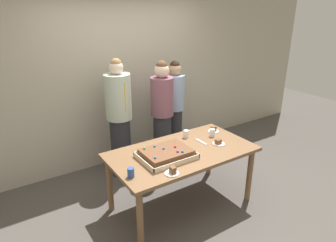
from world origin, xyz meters
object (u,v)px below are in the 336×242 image
(party_table, at_px, (182,157))
(person_green_shirt_behind, at_px, (162,115))
(plated_slice_near_left, at_px, (214,130))
(plated_slice_near_right, at_px, (172,172))
(plated_slice_far_left, at_px, (218,143))
(drink_cup_far_end, at_px, (212,133))
(person_serving_front, at_px, (119,118))
(drink_cup_middle, at_px, (186,134))
(cake_server_utensil, at_px, (201,142))
(drink_cup_nearest, at_px, (131,172))
(person_striped_tie_right, at_px, (174,108))
(sheet_cake, at_px, (166,154))

(party_table, bearing_deg, person_green_shirt_behind, 72.09)
(plated_slice_near_left, height_order, person_green_shirt_behind, person_green_shirt_behind)
(plated_slice_near_right, bearing_deg, party_table, 43.60)
(plated_slice_far_left, bearing_deg, drink_cup_far_end, 67.04)
(party_table, xyz_separation_m, drink_cup_far_end, (0.57, 0.12, 0.14))
(plated_slice_far_left, height_order, person_serving_front, person_serving_front)
(drink_cup_middle, bearing_deg, cake_server_utensil, -70.32)
(plated_slice_near_right, relative_size, person_serving_front, 0.09)
(drink_cup_nearest, relative_size, person_green_shirt_behind, 0.06)
(plated_slice_far_left, xyz_separation_m, person_striped_tie_right, (0.22, 1.29, 0.04))
(party_table, xyz_separation_m, plated_slice_near_left, (0.69, 0.23, 0.11))
(plated_slice_near_left, relative_size, person_green_shirt_behind, 0.09)
(plated_slice_far_left, bearing_deg, plated_slice_near_right, -163.12)
(party_table, xyz_separation_m, person_green_shirt_behind, (0.30, 0.91, 0.20))
(plated_slice_far_left, bearing_deg, plated_slice_near_left, 57.48)
(sheet_cake, height_order, person_serving_front, person_serving_front)
(party_table, height_order, drink_cup_middle, drink_cup_middle)
(sheet_cake, xyz_separation_m, drink_cup_nearest, (-0.51, -0.14, 0.00))
(plated_slice_far_left, distance_m, person_green_shirt_behind, 1.04)
(person_striped_tie_right, bearing_deg, drink_cup_nearest, -9.17)
(sheet_cake, height_order, drink_cup_nearest, sheet_cake)
(sheet_cake, bearing_deg, cake_server_utensil, 10.20)
(drink_cup_nearest, bearing_deg, plated_slice_near_left, 16.05)
(plated_slice_far_left, distance_m, drink_cup_nearest, 1.25)
(drink_cup_far_end, distance_m, cake_server_utensil, 0.25)
(sheet_cake, xyz_separation_m, plated_slice_near_left, (0.95, 0.28, -0.03))
(sheet_cake, height_order, plated_slice_far_left, sheet_cake)
(cake_server_utensil, bearing_deg, party_table, -170.27)
(drink_cup_nearest, height_order, drink_cup_middle, same)
(party_table, relative_size, drink_cup_middle, 17.31)
(drink_cup_middle, height_order, cake_server_utensil, drink_cup_middle)
(cake_server_utensil, bearing_deg, drink_cup_nearest, -167.36)
(person_striped_tie_right, bearing_deg, plated_slice_far_left, 27.93)
(party_table, height_order, sheet_cake, sheet_cake)
(drink_cup_far_end, relative_size, person_green_shirt_behind, 0.06)
(plated_slice_near_left, relative_size, plated_slice_near_right, 1.00)
(drink_cup_far_end, xyz_separation_m, person_serving_front, (-0.88, 0.97, 0.08))
(person_serving_front, bearing_deg, person_green_shirt_behind, 71.12)
(drink_cup_middle, xyz_separation_m, cake_server_utensil, (0.08, -0.22, -0.05))
(plated_slice_near_right, height_order, person_serving_front, person_serving_front)
(drink_cup_nearest, bearing_deg, party_table, 13.91)
(sheet_cake, distance_m, plated_slice_near_left, 0.99)
(person_serving_front, bearing_deg, sheet_cake, -0.01)
(plated_slice_near_right, bearing_deg, person_green_shirt_behind, 62.00)
(plated_slice_near_left, bearing_deg, plated_slice_far_left, -122.52)
(plated_slice_near_right, bearing_deg, plated_slice_near_left, 29.00)
(plated_slice_far_left, bearing_deg, person_striped_tie_right, 80.26)
(cake_server_utensil, bearing_deg, plated_slice_near_left, 25.98)
(plated_slice_far_left, distance_m, drink_cup_far_end, 0.25)
(sheet_cake, relative_size, person_green_shirt_behind, 0.36)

